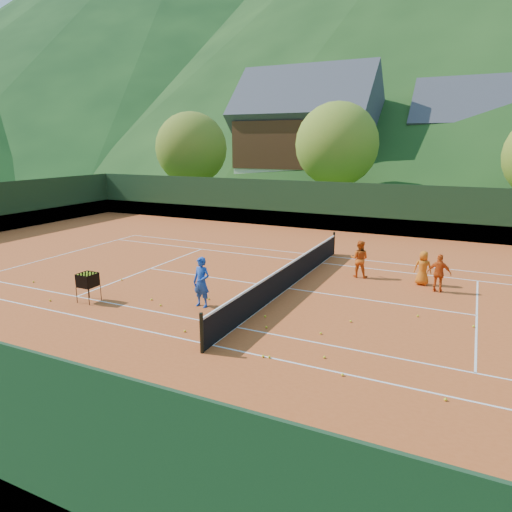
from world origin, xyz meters
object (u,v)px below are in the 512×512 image
at_px(student_c, 423,268).
at_px(tennis_net, 288,276).
at_px(student_b, 439,273).
at_px(chalet_left, 307,140).
at_px(ball_hopper, 88,281).
at_px(chalet_mid, 481,146).
at_px(student_a, 359,259).
at_px(coach, 202,282).

relative_size(student_c, tennis_net, 0.11).
xyz_separation_m(student_b, chalet_left, (-15.08, 28.01, 4.92)).
distance_m(ball_hopper, chalet_left, 34.92).
height_order(tennis_net, chalet_mid, chalet_mid).
xyz_separation_m(student_b, student_c, (-0.63, 0.66, -0.04)).
relative_size(ball_hopper, chalet_left, 0.07).
distance_m(student_c, tennis_net, 5.19).
relative_size(student_a, chalet_mid, 0.12).
bearing_deg(tennis_net, chalet_mid, 79.99).
bearing_deg(ball_hopper, student_c, 34.62).
bearing_deg(student_b, tennis_net, 23.13).
bearing_deg(ball_hopper, chalet_left, 97.30).
height_order(student_b, chalet_mid, chalet_mid).
bearing_deg(coach, student_b, 39.70).
relative_size(student_c, chalet_mid, 0.10).
bearing_deg(student_c, chalet_mid, -97.21).
bearing_deg(chalet_mid, ball_hopper, -106.86).
distance_m(tennis_net, ball_hopper, 7.07).
xyz_separation_m(student_a, chalet_mid, (3.98, 31.36, 4.22)).
distance_m(student_c, chalet_left, 31.33).
height_order(student_b, tennis_net, student_b).
xyz_separation_m(tennis_net, chalet_left, (-10.00, 30.00, 5.13)).
relative_size(coach, student_b, 1.20).
relative_size(tennis_net, chalet_mid, 0.95).
bearing_deg(chalet_mid, coach, -101.97).
distance_m(coach, chalet_left, 34.36).
relative_size(student_b, student_c, 1.06).
bearing_deg(chalet_left, ball_hopper, -82.70).
bearing_deg(ball_hopper, chalet_mid, 73.14).
height_order(student_c, chalet_left, chalet_left).
height_order(ball_hopper, chalet_mid, chalet_mid).
bearing_deg(coach, chalet_mid, 81.77).
bearing_deg(tennis_net, chalet_left, 108.43).
bearing_deg(ball_hopper, student_a, 42.28).
bearing_deg(ball_hopper, coach, 18.52).
relative_size(coach, chalet_mid, 0.13).
bearing_deg(tennis_net, student_c, 30.76).
distance_m(coach, student_b, 8.57).
bearing_deg(student_c, coach, 37.66).
relative_size(student_a, tennis_net, 0.12).
xyz_separation_m(student_c, chalet_mid, (1.55, 31.35, 4.31)).
bearing_deg(student_c, chalet_left, -66.53).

